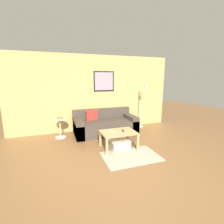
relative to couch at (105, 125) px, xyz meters
name	(u,v)px	position (x,y,z in m)	size (l,w,h in m)	color
ground_plane	(131,173)	(-0.21, -2.44, -0.27)	(16.00, 16.00, 0.00)	olive
wall_back	(94,93)	(-0.21, 0.52, 1.01)	(5.60, 0.09, 2.55)	#D6B76B
area_rug	(131,156)	(0.08, -1.82, -0.27)	(1.29, 0.88, 0.01)	#B2B79E
couch	(105,125)	(0.00, 0.00, 0.00)	(2.00, 0.99, 0.76)	#4C4238
coffee_table	(118,135)	(-0.02, -1.27, 0.09)	(0.89, 0.66, 0.43)	tan
storage_bin	(120,144)	(0.02, -1.29, -0.17)	(0.49, 0.39, 0.21)	#B2B2B7
floor_lamp	(143,103)	(1.45, 0.07, 0.66)	(0.23, 0.52, 1.54)	white
side_table	(60,126)	(-1.41, 0.02, 0.09)	(0.38, 0.38, 0.60)	white
book_stack	(60,118)	(-1.40, 0.01, 0.35)	(0.19, 0.18, 0.04)	#B73333
remote_control	(123,131)	(0.12, -1.24, 0.17)	(0.04, 0.15, 0.02)	#232328
cell_phone	(112,131)	(-0.16, -1.18, 0.17)	(0.07, 0.14, 0.01)	silver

